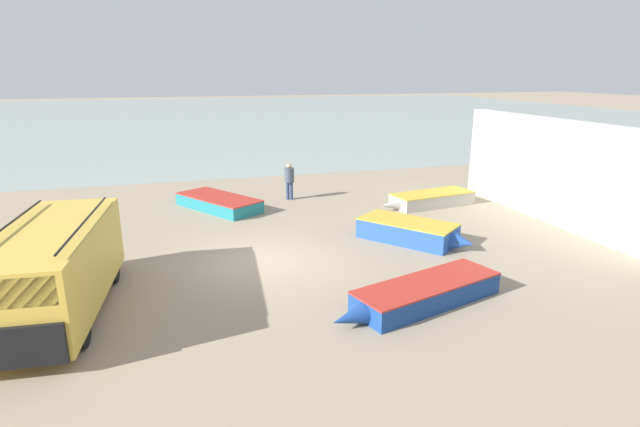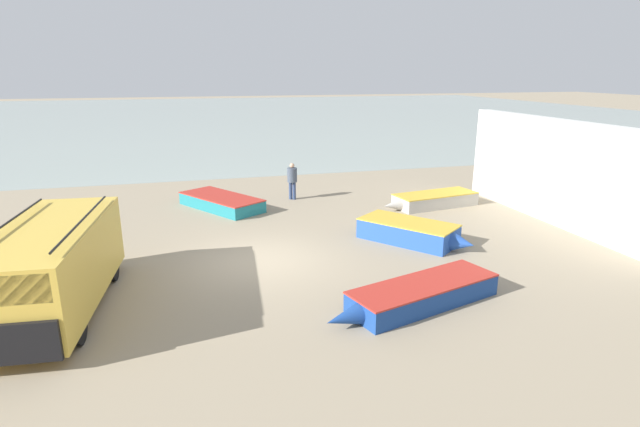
{
  "view_description": "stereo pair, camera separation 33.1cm",
  "coord_description": "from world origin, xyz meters",
  "px_view_note": "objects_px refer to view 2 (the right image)",
  "views": [
    {
      "loc": [
        -2.24,
        -13.61,
        5.39
      ],
      "look_at": [
        2.11,
        1.06,
        1.0
      ],
      "focal_mm": 28.0,
      "sensor_mm": 36.0,
      "label": 1
    },
    {
      "loc": [
        -1.92,
        -13.7,
        5.39
      ],
      "look_at": [
        2.11,
        1.06,
        1.0
      ],
      "focal_mm": 28.0,
      "sensor_mm": 36.0,
      "label": 2
    }
  ],
  "objects_px": {
    "parked_van": "(51,265)",
    "fisherman_1": "(292,178)",
    "fishing_rowboat_3": "(418,295)",
    "fishing_rowboat_2": "(220,202)",
    "fishing_rowboat_0": "(412,232)",
    "fishing_rowboat_1": "(432,200)"
  },
  "relations": [
    {
      "from": "fishing_rowboat_0",
      "to": "fishing_rowboat_3",
      "type": "height_order",
      "value": "fishing_rowboat_0"
    },
    {
      "from": "fishing_rowboat_0",
      "to": "fisherman_1",
      "type": "xyz_separation_m",
      "value": [
        -2.56,
        6.52,
        0.62
      ]
    },
    {
      "from": "fishing_rowboat_0",
      "to": "fishing_rowboat_3",
      "type": "xyz_separation_m",
      "value": [
        -1.83,
        -4.25,
        -0.06
      ]
    },
    {
      "from": "fisherman_1",
      "to": "parked_van",
      "type": "bearing_deg",
      "value": -13.6
    },
    {
      "from": "fishing_rowboat_2",
      "to": "fisherman_1",
      "type": "distance_m",
      "value": 3.28
    },
    {
      "from": "fishing_rowboat_0",
      "to": "fishing_rowboat_1",
      "type": "relative_size",
      "value": 0.84
    },
    {
      "from": "parked_van",
      "to": "fisherman_1",
      "type": "height_order",
      "value": "parked_van"
    },
    {
      "from": "fishing_rowboat_0",
      "to": "fishing_rowboat_2",
      "type": "height_order",
      "value": "fishing_rowboat_0"
    },
    {
      "from": "parked_van",
      "to": "fishing_rowboat_2",
      "type": "xyz_separation_m",
      "value": [
        4.34,
        8.29,
        -0.89
      ]
    },
    {
      "from": "fishing_rowboat_2",
      "to": "fisherman_1",
      "type": "xyz_separation_m",
      "value": [
        3.16,
        0.56,
        0.7
      ]
    },
    {
      "from": "fishing_rowboat_2",
      "to": "fisherman_1",
      "type": "relative_size",
      "value": 2.75
    },
    {
      "from": "fisherman_1",
      "to": "fishing_rowboat_3",
      "type": "bearing_deg",
      "value": 30.54
    },
    {
      "from": "fishing_rowboat_1",
      "to": "fishing_rowboat_3",
      "type": "relative_size",
      "value": 0.9
    },
    {
      "from": "fishing_rowboat_2",
      "to": "fishing_rowboat_3",
      "type": "bearing_deg",
      "value": 168.25
    },
    {
      "from": "parked_van",
      "to": "fishing_rowboat_0",
      "type": "bearing_deg",
      "value": 108.11
    },
    {
      "from": "fishing_rowboat_0",
      "to": "fishing_rowboat_2",
      "type": "bearing_deg",
      "value": -174.08
    },
    {
      "from": "fishing_rowboat_2",
      "to": "fisherman_1",
      "type": "bearing_deg",
      "value": -112.5
    },
    {
      "from": "parked_van",
      "to": "fisherman_1",
      "type": "relative_size",
      "value": 3.48
    },
    {
      "from": "fishing_rowboat_0",
      "to": "parked_van",
      "type": "bearing_deg",
      "value": -114.83
    },
    {
      "from": "fishing_rowboat_0",
      "to": "fisherman_1",
      "type": "height_order",
      "value": "fisherman_1"
    },
    {
      "from": "fishing_rowboat_1",
      "to": "fisherman_1",
      "type": "bearing_deg",
      "value": -35.56
    },
    {
      "from": "fishing_rowboat_0",
      "to": "fishing_rowboat_2",
      "type": "relative_size",
      "value": 0.82
    }
  ]
}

